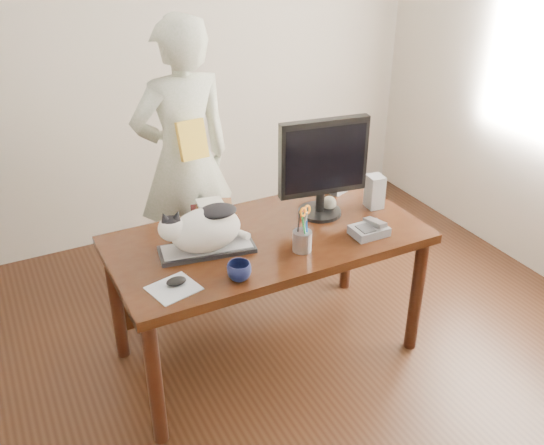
{
  "coord_description": "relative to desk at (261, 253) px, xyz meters",
  "views": [
    {
      "loc": [
        -1.2,
        -1.79,
        2.29
      ],
      "look_at": [
        0.0,
        0.55,
        0.85
      ],
      "focal_mm": 40.0,
      "sensor_mm": 36.0,
      "label": 1
    }
  ],
  "objects": [
    {
      "name": "cat",
      "position": [
        -0.35,
        -0.08,
        0.28
      ],
      "size": [
        0.46,
        0.27,
        0.26
      ],
      "rotation": [
        0.0,
        0.0,
        -0.17
      ],
      "color": "silver",
      "rests_on": "keyboard"
    },
    {
      "name": "baseball",
      "position": [
        0.43,
        0.02,
        0.19
      ],
      "size": [
        0.08,
        0.08,
        0.08
      ],
      "rotation": [
        0.0,
        0.0,
        -0.17
      ],
      "color": "beige",
      "rests_on": "desk"
    },
    {
      "name": "held_book",
      "position": [
        -0.12,
        0.63,
        0.45
      ],
      "size": [
        0.17,
        0.11,
        0.23
      ],
      "rotation": [
        0.0,
        0.0,
        0.08
      ],
      "color": "gold",
      "rests_on": "person"
    },
    {
      "name": "coffee_mug",
      "position": [
        -0.29,
        -0.38,
        0.19
      ],
      "size": [
        0.15,
        0.15,
        0.09
      ],
      "primitive_type": "imported",
      "rotation": [
        0.0,
        0.0,
        0.64
      ],
      "color": "black",
      "rests_on": "desk"
    },
    {
      "name": "desk",
      "position": [
        0.0,
        0.0,
        0.0
      ],
      "size": [
        1.6,
        0.8,
        0.75
      ],
      "color": "black",
      "rests_on": "ground"
    },
    {
      "name": "monitor",
      "position": [
        0.36,
        -0.01,
        0.45
      ],
      "size": [
        0.48,
        0.27,
        0.54
      ],
      "rotation": [
        0.0,
        0.0,
        -0.15
      ],
      "color": "black",
      "rests_on": "desk"
    },
    {
      "name": "keyboard",
      "position": [
        -0.33,
        -0.08,
        0.16
      ],
      "size": [
        0.49,
        0.25,
        0.03
      ],
      "rotation": [
        0.0,
        0.0,
        -0.17
      ],
      "color": "black",
      "rests_on": "desk"
    },
    {
      "name": "phone",
      "position": [
        0.47,
        -0.31,
        0.18
      ],
      "size": [
        0.18,
        0.15,
        0.08
      ],
      "rotation": [
        0.0,
        0.0,
        -0.01
      ],
      "color": "#5C5C60",
      "rests_on": "desk"
    },
    {
      "name": "mousepad",
      "position": [
        -0.58,
        -0.31,
        0.15
      ],
      "size": [
        0.24,
        0.22,
        0.0
      ],
      "rotation": [
        0.0,
        0.0,
        0.24
      ],
      "color": "#B7BDC4",
      "rests_on": "desk"
    },
    {
      "name": "mouse",
      "position": [
        -0.56,
        -0.29,
        0.17
      ],
      "size": [
        0.1,
        0.08,
        0.04
      ],
      "rotation": [
        0.0,
        0.0,
        0.24
      ],
      "color": "black",
      "rests_on": "mousepad"
    },
    {
      "name": "person",
      "position": [
        -0.12,
        0.8,
        0.26
      ],
      "size": [
        0.66,
        0.46,
        1.73
      ],
      "primitive_type": "imported",
      "rotation": [
        0.0,
        0.0,
        3.22
      ],
      "color": "white",
      "rests_on": "ground"
    },
    {
      "name": "calculator",
      "position": [
        0.59,
        0.24,
        0.17
      ],
      "size": [
        0.19,
        0.22,
        0.06
      ],
      "rotation": [
        0.0,
        0.0,
        0.37
      ],
      "color": "#5C5C60",
      "rests_on": "desk"
    },
    {
      "name": "speaker",
      "position": [
        0.67,
        -0.06,
        0.24
      ],
      "size": [
        0.09,
        0.1,
        0.19
      ],
      "rotation": [
        0.0,
        0.0,
        -0.12
      ],
      "color": "gray",
      "rests_on": "desk"
    },
    {
      "name": "room",
      "position": [
        0.0,
        -0.68,
        0.75
      ],
      "size": [
        4.5,
        4.5,
        4.5
      ],
      "color": "black",
      "rests_on": "ground"
    },
    {
      "name": "book_stack",
      "position": [
        -0.16,
        0.26,
        0.18
      ],
      "size": [
        0.25,
        0.21,
        0.08
      ],
      "rotation": [
        0.0,
        0.0,
        -0.27
      ],
      "color": "#4C1416",
      "rests_on": "desk"
    },
    {
      "name": "pen_cup",
      "position": [
        0.09,
        -0.28,
        0.21
      ],
      "size": [
        0.12,
        0.12,
        0.24
      ],
      "rotation": [
        0.0,
        0.0,
        0.4
      ],
      "color": "#929398",
      "rests_on": "desk"
    }
  ]
}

